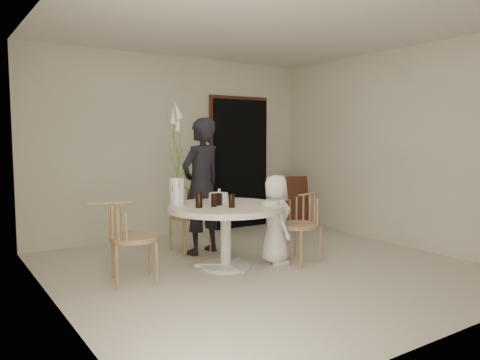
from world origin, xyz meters
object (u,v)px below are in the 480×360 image
chair_right (304,217)px  flower_vase (177,169)px  table (226,215)px  girl (201,186)px  birthday_cake (219,198)px  boy (276,219)px  chair_far (186,209)px  chair_left (122,230)px

chair_right → flower_vase: flower_vase is taller
table → chair_right: (0.98, -0.24, -0.08)m
girl → birthday_cake: 0.52m
girl → table: bearing=65.9°
boy → birthday_cake: size_ratio=4.66×
chair_far → birthday_cake: size_ratio=3.71×
girl → boy: 1.09m
table → boy: bearing=-15.4°
table → flower_vase: bearing=147.8°
boy → birthday_cake: (-0.54, 0.41, 0.26)m
girl → birthday_cake: girl is taller
chair_far → girl: girl is taller
flower_vase → table: bearing=-32.2°
chair_far → birthday_cake: birthday_cake is taller
chair_left → boy: 1.80m
table → birthday_cake: birthday_cake is taller
chair_left → girl: size_ratio=0.49×
boy → birthday_cake: boy is taller
chair_far → birthday_cake: bearing=-90.5°
chair_left → flower_vase: 0.94m
chair_left → chair_right: bearing=-86.2°
birthday_cake → flower_vase: flower_vase is taller
chair_right → chair_left: chair_left is taller
chair_left → birthday_cake: (1.23, 0.12, 0.23)m
table → chair_right: chair_right is taller
girl → flower_vase: 0.78m
girl → chair_far: bearing=-95.9°
table → flower_vase: (-0.47, 0.29, 0.53)m
chair_far → flower_vase: 1.10m
table → chair_far: chair_far is taller
chair_far → birthday_cake: (0.01, -0.83, 0.24)m
boy → chair_right: bearing=-83.9°
table → birthday_cake: bearing=78.0°
chair_far → boy: 1.35m
girl → flower_vase: (-0.57, -0.46, 0.27)m
boy → birthday_cake: 0.73m
boy → flower_vase: 1.31m
chair_far → chair_left: size_ratio=0.98×
boy → chair_left: bearing=98.3°
chair_right → girl: 1.36m
birthday_cake → chair_right: bearing=-27.5°
chair_right → flower_vase: size_ratio=0.70×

